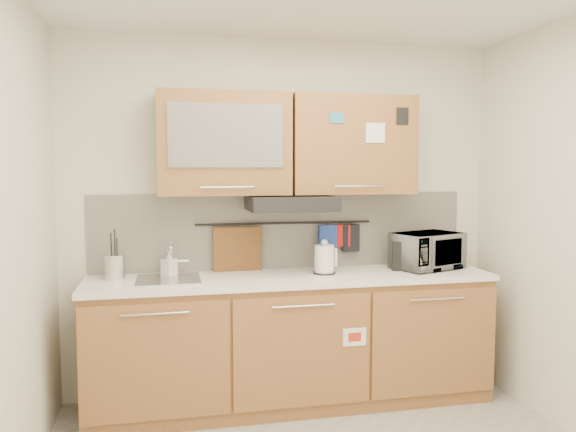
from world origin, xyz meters
name	(u,v)px	position (x,y,z in m)	size (l,w,h in m)	color
wall_back	(284,217)	(0.00, 1.50, 1.30)	(3.20, 3.20, 0.00)	silver
base_cabinet	(293,347)	(0.00, 1.19, 0.41)	(2.80, 0.64, 0.88)	#9D6137
countertop	(293,278)	(0.00, 1.19, 0.90)	(2.82, 0.62, 0.04)	white
backsplash	(284,231)	(0.00, 1.49, 1.20)	(2.80, 0.02, 0.56)	silver
upper_cabinets	(288,145)	(0.00, 1.32, 1.83)	(1.82, 0.37, 0.70)	#9D6137
range_hood	(291,203)	(0.00, 1.25, 1.42)	(0.60, 0.46, 0.10)	black
sink	(169,279)	(-0.85, 1.21, 0.92)	(0.42, 0.40, 0.26)	silver
utensil_rail	(285,223)	(0.00, 1.45, 1.26)	(0.02, 0.02, 1.30)	black
utensil_crock	(115,267)	(-1.20, 1.28, 1.01)	(0.18, 0.18, 0.34)	silver
kettle	(325,260)	(0.23, 1.20, 1.02)	(0.18, 0.17, 0.25)	white
toaster	(411,255)	(0.90, 1.22, 1.03)	(0.32, 0.24, 0.21)	black
microwave	(427,251)	(1.03, 1.23, 1.05)	(0.48, 0.33, 0.27)	#999999
soap_bottle	(169,263)	(-0.84, 1.32, 1.01)	(0.08, 0.08, 0.18)	#999999
cutting_board	(238,257)	(-0.35, 1.44, 1.02)	(0.35, 0.03, 0.44)	brown
oven_mitt	(327,240)	(0.32, 1.44, 1.13)	(0.14, 0.03, 0.23)	#213E9A
dark_pouch	(351,238)	(0.51, 1.44, 1.14)	(0.13, 0.04, 0.20)	black
pot_holder	(341,236)	(0.43, 1.44, 1.16)	(0.13, 0.02, 0.17)	#A91816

